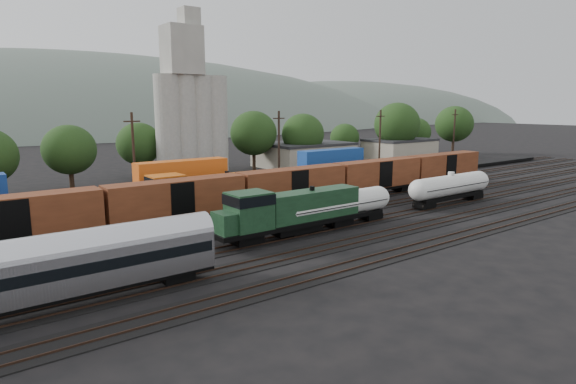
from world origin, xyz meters
TOP-DOWN VIEW (x-y plane):
  - ground at (0.00, 0.00)m, footprint 600.00×600.00m
  - tracks at (0.00, 0.00)m, footprint 180.00×33.20m
  - green_locomotive at (-6.45, -5.00)m, footprint 17.95×3.17m
  - tank_car_a at (0.14, -5.00)m, footprint 15.19×2.72m
  - tank_car_b at (20.22, -5.00)m, footprint 15.51×2.78m
  - passenger_coach at (-28.41, -10.00)m, footprint 21.17×2.61m
  - orange_locomotive at (-7.86, 10.00)m, footprint 19.07×3.18m
  - boxcar_string at (-21.19, 5.00)m, footprint 122.80×2.90m
  - container_wall at (-16.59, 15.00)m, footprint 160.00×2.60m
  - grain_silo at (3.28, 36.00)m, footprint 13.40×5.00m
  - industrial_sheds at (6.63, 35.25)m, footprint 119.38×17.26m
  - tree_band at (0.36, 36.78)m, footprint 165.57×19.94m
  - utility_poles at (0.00, 22.00)m, footprint 122.20×0.36m
  - distant_hills at (23.92, 260.00)m, footprint 860.00×286.00m

SIDE VIEW (x-z plane):
  - distant_hills at x=23.92m, z-range -85.56..44.44m
  - ground at x=0.00m, z-range 0.00..0.00m
  - tracks at x=0.00m, z-range -0.05..0.15m
  - tank_car_a at x=0.14m, z-range 0.40..4.38m
  - tank_car_b at x=20.22m, z-range 0.40..4.47m
  - container_wall at x=-16.59m, z-range -0.38..5.42m
  - industrial_sheds at x=6.63m, z-range 0.01..5.11m
  - green_locomotive at x=-6.45m, z-range 0.32..5.08m
  - orange_locomotive at x=-7.86m, z-range 0.32..5.09m
  - passenger_coach at x=-28.41m, z-range 0.56..5.37m
  - boxcar_string at x=-21.19m, z-range 1.02..5.22m
  - utility_poles at x=0.00m, z-range 0.21..12.21m
  - tree_band at x=0.36m, z-range 0.13..14.65m
  - grain_silo at x=3.28m, z-range -3.24..25.76m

